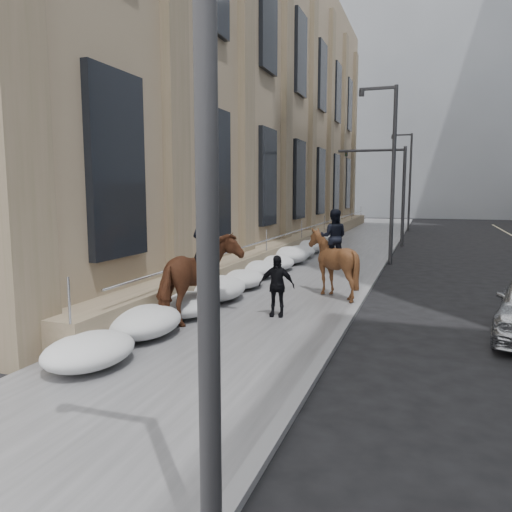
# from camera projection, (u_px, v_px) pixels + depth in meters

# --- Properties ---
(ground) EXTENTS (140.00, 140.00, 0.00)m
(ground) POSITION_uv_depth(u_px,v_px,m) (203.00, 348.00, 10.80)
(ground) COLOR black
(ground) RESTS_ON ground
(sidewalk) EXTENTS (5.00, 80.00, 0.12)m
(sidewalk) POSITION_uv_depth(u_px,v_px,m) (309.00, 273.00, 20.15)
(sidewalk) COLOR #4B4A4D
(sidewalk) RESTS_ON ground
(curb) EXTENTS (0.24, 80.00, 0.12)m
(curb) POSITION_uv_depth(u_px,v_px,m) (375.00, 277.00, 19.30)
(curb) COLOR slate
(curb) RESTS_ON ground
(limestone_building) EXTENTS (6.10, 44.00, 18.00)m
(limestone_building) POSITION_uv_depth(u_px,v_px,m) (263.00, 98.00, 30.03)
(limestone_building) COLOR #897559
(limestone_building) RESTS_ON ground
(bg_building_mid) EXTENTS (30.00, 12.00, 28.00)m
(bg_building_mid) POSITION_uv_depth(u_px,v_px,m) (430.00, 107.00, 63.86)
(bg_building_mid) COLOR slate
(bg_building_mid) RESTS_ON ground
(bg_building_far) EXTENTS (24.00, 12.00, 20.00)m
(bg_building_far) POSITION_uv_depth(u_px,v_px,m) (362.00, 148.00, 78.87)
(bg_building_far) COLOR gray
(bg_building_far) RESTS_ON ground
(streetlight_near) EXTENTS (1.71, 0.24, 8.00)m
(streetlight_near) POSITION_uv_depth(u_px,v_px,m) (185.00, 29.00, 3.68)
(streetlight_near) COLOR #2D2D30
(streetlight_near) RESTS_ON ground
(streetlight_mid) EXTENTS (1.71, 0.24, 8.00)m
(streetlight_mid) POSITION_uv_depth(u_px,v_px,m) (390.00, 164.00, 22.42)
(streetlight_mid) COLOR #2D2D30
(streetlight_mid) RESTS_ON ground
(streetlight_far) EXTENTS (1.71, 0.24, 8.00)m
(streetlight_far) POSITION_uv_depth(u_px,v_px,m) (408.00, 176.00, 41.15)
(streetlight_far) COLOR #2D2D30
(streetlight_far) RESTS_ON ground
(traffic_signal) EXTENTS (4.10, 0.22, 6.00)m
(traffic_signal) POSITION_uv_depth(u_px,v_px,m) (388.00, 180.00, 30.20)
(traffic_signal) COLOR #2D2D30
(traffic_signal) RESTS_ON ground
(snow_bank) EXTENTS (1.70, 18.10, 0.76)m
(snow_bank) POSITION_uv_depth(u_px,v_px,m) (260.00, 268.00, 18.79)
(snow_bank) COLOR silver
(snow_bank) RESTS_ON sidewalk
(mounted_horse_left) EXTENTS (1.58, 2.73, 2.74)m
(mounted_horse_left) POSITION_uv_depth(u_px,v_px,m) (200.00, 277.00, 12.45)
(mounted_horse_left) COLOR #462415
(mounted_horse_left) RESTS_ON sidewalk
(mounted_horse_right) EXTENTS (1.90, 2.08, 2.70)m
(mounted_horse_right) POSITION_uv_depth(u_px,v_px,m) (333.00, 260.00, 15.42)
(mounted_horse_right) COLOR #3E2311
(mounted_horse_right) RESTS_ON sidewalk
(pedestrian) EXTENTS (0.98, 0.50, 1.61)m
(pedestrian) POSITION_uv_depth(u_px,v_px,m) (277.00, 286.00, 12.99)
(pedestrian) COLOR black
(pedestrian) RESTS_ON sidewalk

